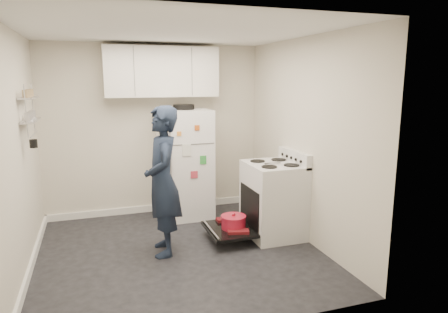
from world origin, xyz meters
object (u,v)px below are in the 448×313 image
object	(u,v)px
open_oven_door	(231,225)
person	(163,181)
electric_range	(272,200)
refrigerator	(185,163)

from	to	relation	value
open_oven_door	person	size ratio (longest dim) A/B	0.41
electric_range	refrigerator	world-z (taller)	refrigerator
open_oven_door	refrigerator	size ratio (longest dim) A/B	0.43
person	electric_range	bearing A→B (deg)	97.48
refrigerator	person	distance (m)	1.30
refrigerator	open_oven_door	bearing A→B (deg)	-73.32
electric_range	person	size ratio (longest dim) A/B	0.64
electric_range	person	bearing A→B (deg)	-176.37
electric_range	open_oven_door	size ratio (longest dim) A/B	1.57
open_oven_door	person	world-z (taller)	person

